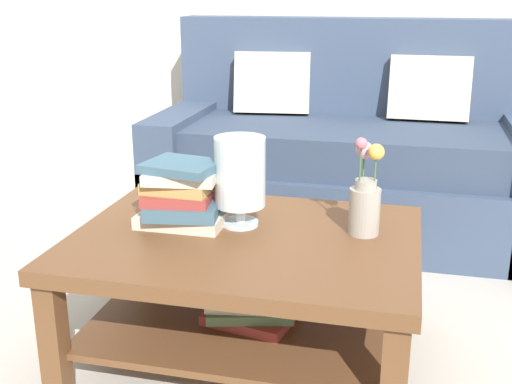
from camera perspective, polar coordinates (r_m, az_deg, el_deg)
ground_plane at (r=2.55m, az=3.24°, el=-10.60°), size 10.00×10.00×0.00m
couch at (r=3.34m, az=8.18°, el=2.95°), size 1.92×0.90×1.06m
coffee_table at (r=2.12m, az=-0.93°, el=-7.02°), size 1.11×0.84×0.44m
book_stack_main at (r=2.13m, az=-6.72°, el=-0.20°), size 0.29×0.24×0.22m
glass_hurricane_vase at (r=2.10m, az=-1.45°, el=1.60°), size 0.17×0.17×0.30m
flower_pitcher at (r=2.08m, az=9.74°, el=-0.56°), size 0.10×0.12×0.32m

